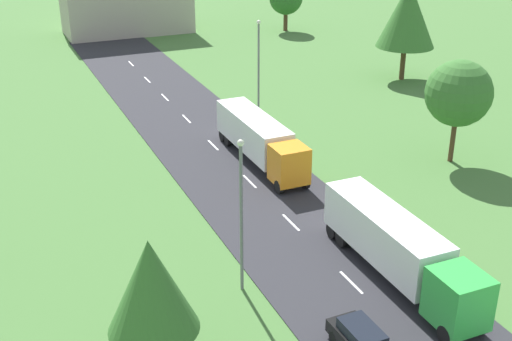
{
  "coord_description": "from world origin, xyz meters",
  "views": [
    {
      "loc": [
        -17.58,
        3.03,
        21.24
      ],
      "look_at": [
        0.14,
        43.47,
        1.29
      ],
      "focal_mm": 46.77,
      "sensor_mm": 36.0,
      "label": 1
    }
  ],
  "objects_px": {
    "truck_second": "(398,247)",
    "tree_pine": "(407,15)",
    "lamppost_third": "(259,65)",
    "tree_oak": "(151,286)",
    "truck_third": "(259,138)",
    "lamppost_second": "(241,210)",
    "tree_birch": "(459,93)"
  },
  "relations": [
    {
      "from": "truck_second",
      "to": "tree_oak",
      "type": "height_order",
      "value": "tree_oak"
    },
    {
      "from": "tree_oak",
      "to": "tree_pine",
      "type": "bearing_deg",
      "value": 42.76
    },
    {
      "from": "lamppost_third",
      "to": "tree_pine",
      "type": "distance_m",
      "value": 20.52
    },
    {
      "from": "lamppost_second",
      "to": "tree_pine",
      "type": "relative_size",
      "value": 0.84
    },
    {
      "from": "truck_second",
      "to": "tree_pine",
      "type": "relative_size",
      "value": 1.19
    },
    {
      "from": "tree_birch",
      "to": "tree_pine",
      "type": "xyz_separation_m",
      "value": [
        9.77,
        20.67,
        1.51
      ]
    },
    {
      "from": "truck_third",
      "to": "tree_oak",
      "type": "relative_size",
      "value": 1.77
    },
    {
      "from": "truck_second",
      "to": "truck_third",
      "type": "distance_m",
      "value": 18.3
    },
    {
      "from": "lamppost_third",
      "to": "tree_pine",
      "type": "height_order",
      "value": "tree_pine"
    },
    {
      "from": "truck_second",
      "to": "tree_oak",
      "type": "xyz_separation_m",
      "value": [
        -14.55,
        -2.12,
        2.69
      ]
    },
    {
      "from": "truck_third",
      "to": "tree_pine",
      "type": "relative_size",
      "value": 1.17
    },
    {
      "from": "truck_third",
      "to": "tree_pine",
      "type": "height_order",
      "value": "tree_pine"
    },
    {
      "from": "truck_second",
      "to": "tree_oak",
      "type": "relative_size",
      "value": 1.8
    },
    {
      "from": "tree_birch",
      "to": "tree_pine",
      "type": "relative_size",
      "value": 0.77
    },
    {
      "from": "lamppost_third",
      "to": "tree_pine",
      "type": "relative_size",
      "value": 0.86
    },
    {
      "from": "lamppost_second",
      "to": "tree_oak",
      "type": "height_order",
      "value": "lamppost_second"
    },
    {
      "from": "tree_oak",
      "to": "tree_pine",
      "type": "relative_size",
      "value": 0.66
    },
    {
      "from": "truck_third",
      "to": "lamppost_second",
      "type": "bearing_deg",
      "value": -117.07
    },
    {
      "from": "tree_pine",
      "to": "tree_oak",
      "type": "bearing_deg",
      "value": -137.24
    },
    {
      "from": "truck_third",
      "to": "tree_birch",
      "type": "xyz_separation_m",
      "value": [
        14.08,
        -5.89,
        3.57
      ]
    },
    {
      "from": "tree_birch",
      "to": "tree_pine",
      "type": "height_order",
      "value": "tree_pine"
    },
    {
      "from": "lamppost_third",
      "to": "tree_oak",
      "type": "height_order",
      "value": "lamppost_third"
    },
    {
      "from": "lamppost_third",
      "to": "tree_birch",
      "type": "distance_m",
      "value": 18.35
    },
    {
      "from": "tree_birch",
      "to": "lamppost_second",
      "type": "bearing_deg",
      "value": -156.09
    },
    {
      "from": "lamppost_second",
      "to": "tree_birch",
      "type": "height_order",
      "value": "lamppost_second"
    },
    {
      "from": "truck_second",
      "to": "truck_third",
      "type": "xyz_separation_m",
      "value": [
        -0.34,
        18.29,
        -0.04
      ]
    },
    {
      "from": "truck_second",
      "to": "tree_pine",
      "type": "height_order",
      "value": "tree_pine"
    },
    {
      "from": "tree_birch",
      "to": "truck_second",
      "type": "bearing_deg",
      "value": -137.94
    },
    {
      "from": "lamppost_third",
      "to": "tree_oak",
      "type": "xyz_separation_m",
      "value": [
        -18.34,
        -29.92,
        -0.28
      ]
    },
    {
      "from": "truck_third",
      "to": "tree_birch",
      "type": "bearing_deg",
      "value": -22.71
    },
    {
      "from": "truck_third",
      "to": "lamppost_third",
      "type": "distance_m",
      "value": 10.79
    },
    {
      "from": "truck_third",
      "to": "tree_oak",
      "type": "xyz_separation_m",
      "value": [
        -14.21,
        -20.41,
        2.73
      ]
    }
  ]
}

